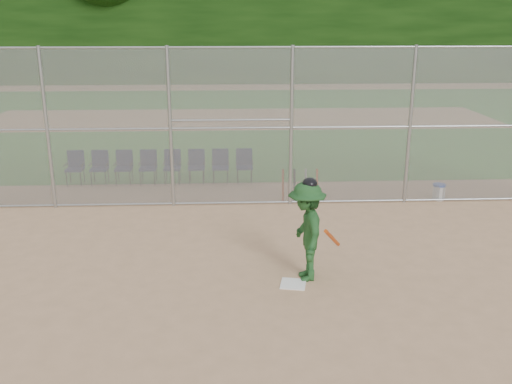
{
  "coord_description": "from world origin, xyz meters",
  "views": [
    {
      "loc": [
        -0.54,
        -8.99,
        4.64
      ],
      "look_at": [
        0.0,
        2.5,
        1.1
      ],
      "focal_mm": 40.0,
      "sensor_mm": 36.0,
      "label": 1
    }
  ],
  "objects_px": {
    "batter_at_plate": "(306,231)",
    "chair_0": "(75,168)",
    "home_plate": "(293,284)",
    "water_cooler": "(439,192)"
  },
  "relations": [
    {
      "from": "home_plate",
      "to": "batter_at_plate",
      "type": "height_order",
      "value": "batter_at_plate"
    },
    {
      "from": "water_cooler",
      "to": "chair_0",
      "type": "relative_size",
      "value": 0.45
    },
    {
      "from": "batter_at_plate",
      "to": "chair_0",
      "type": "height_order",
      "value": "batter_at_plate"
    },
    {
      "from": "chair_0",
      "to": "batter_at_plate",
      "type": "bearing_deg",
      "value": -48.02
    },
    {
      "from": "batter_at_plate",
      "to": "chair_0",
      "type": "distance_m",
      "value": 8.72
    },
    {
      "from": "batter_at_plate",
      "to": "home_plate",
      "type": "bearing_deg",
      "value": -134.56
    },
    {
      "from": "chair_0",
      "to": "home_plate",
      "type": "bearing_deg",
      "value": -50.35
    },
    {
      "from": "home_plate",
      "to": "batter_at_plate",
      "type": "distance_m",
      "value": 0.99
    },
    {
      "from": "batter_at_plate",
      "to": "chair_0",
      "type": "relative_size",
      "value": 2.02
    },
    {
      "from": "water_cooler",
      "to": "home_plate",
      "type": "bearing_deg",
      "value": -132.39
    }
  ]
}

